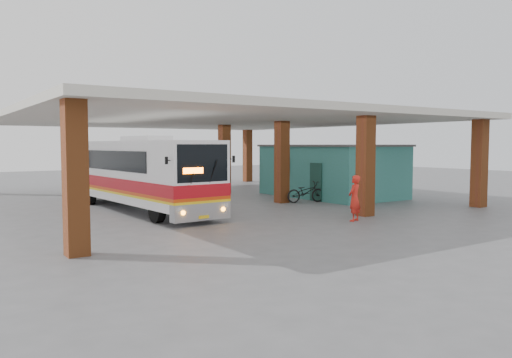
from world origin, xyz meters
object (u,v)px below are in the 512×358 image
Objects in this scene: coach_bus at (137,174)px; red_chair at (281,190)px; pedestrian at (354,198)px; motorcycle at (306,192)px.

coach_bus is 9.53m from red_chair.
red_chair is (9.38, 1.06, -1.32)m from coach_bus.
pedestrian is 10.00m from red_chair.
motorcycle is at bearing -101.23° from red_chair.
coach_bus reaches higher than red_chair.
coach_bus is 5.61× the size of motorcycle.
red_chair is at bearing 3.04° from coach_bus.
pedestrian is (5.97, -8.33, -0.80)m from coach_bus.
motorcycle is at bearing -17.60° from coach_bus.
coach_bus is at bearing 89.77° from motorcycle.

